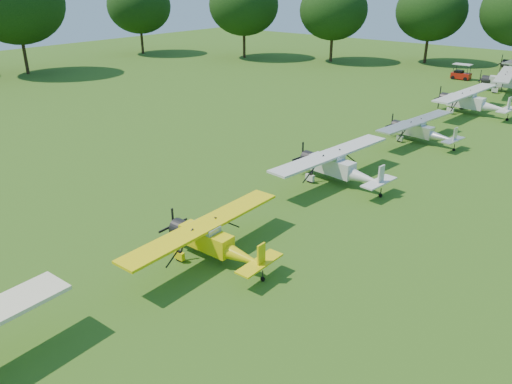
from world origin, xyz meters
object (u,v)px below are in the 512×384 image
aircraft_3 (338,165)px  aircraft_6 (511,81)px  aircraft_2 (213,239)px  golf_cart (461,74)px  aircraft_5 (472,101)px  aircraft_4 (421,129)px

aircraft_3 → aircraft_6: (1.16, 36.77, 0.13)m
aircraft_2 → golf_cart: 53.78m
aircraft_5 → aircraft_6: (0.29, 13.08, 0.03)m
aircraft_2 → aircraft_5: (0.44, 35.83, 0.22)m
aircraft_3 → golf_cart: (-6.01, 41.26, -0.56)m
aircraft_3 → golf_cart: aircraft_3 is taller
aircraft_5 → golf_cart: bearing=116.7°
aircraft_6 → aircraft_3: bearing=-101.0°
aircraft_3 → aircraft_2: bearing=-81.6°
aircraft_3 → aircraft_5: (0.87, 23.70, 0.10)m
aircraft_4 → aircraft_5: (0.16, 11.93, 0.22)m
aircraft_3 → golf_cart: 41.70m
aircraft_5 → aircraft_4: bearing=-85.5°
aircraft_6 → aircraft_4: bearing=-100.2°
aircraft_4 → aircraft_6: aircraft_6 is taller
aircraft_2 → golf_cart: (-6.44, 53.39, -0.44)m
aircraft_4 → aircraft_6: (0.44, 25.01, 0.25)m
aircraft_4 → aircraft_6: bearing=96.8°
aircraft_4 → aircraft_5: aircraft_5 is taller
aircraft_4 → golf_cart: (-6.73, 29.50, -0.44)m
aircraft_2 → golf_cart: bearing=96.1°
aircraft_4 → golf_cart: bearing=110.7°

